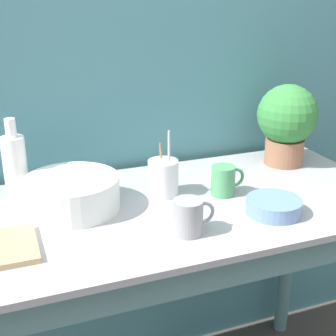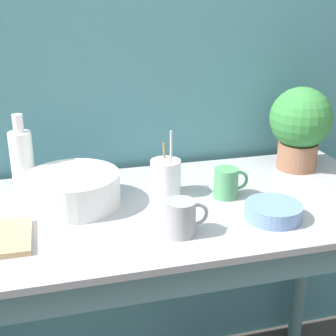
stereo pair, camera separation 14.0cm
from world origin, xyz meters
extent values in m
cube|color=teal|center=(0.00, 0.74, 1.20)|extent=(6.00, 0.05, 2.40)
cylinder|color=slate|center=(0.69, 0.63, 0.44)|extent=(0.06, 0.06, 0.88)
cube|color=slate|center=(0.00, 0.05, 0.83)|extent=(1.37, 0.02, 0.10)
cube|color=#9E9EA3|center=(0.00, 0.34, 0.89)|extent=(1.47, 0.68, 0.02)
cylinder|color=#8C5B42|center=(0.54, 0.52, 0.95)|extent=(0.14, 0.14, 0.10)
sphere|color=#337A38|center=(0.54, 0.52, 1.09)|extent=(0.22, 0.22, 0.22)
cylinder|color=silver|center=(-0.28, 0.41, 0.95)|extent=(0.28, 0.28, 0.10)
cylinder|color=white|center=(-0.43, 0.55, 1.00)|extent=(0.07, 0.07, 0.20)
cylinder|color=white|center=(-0.43, 0.55, 1.13)|extent=(0.03, 0.03, 0.06)
cylinder|color=gray|center=(-0.01, 0.15, 0.95)|extent=(0.08, 0.08, 0.10)
torus|color=gray|center=(0.03, 0.15, 0.95)|extent=(0.07, 0.01, 0.07)
cylinder|color=#4C935B|center=(0.19, 0.35, 0.95)|extent=(0.08, 0.08, 0.10)
torus|color=#4C935B|center=(0.23, 0.35, 0.95)|extent=(0.06, 0.01, 0.06)
cylinder|color=#6684B2|center=(0.27, 0.17, 0.92)|extent=(0.16, 0.16, 0.05)
cylinder|color=silver|center=(0.01, 0.41, 0.96)|extent=(0.10, 0.10, 0.12)
cylinder|color=#B7B7BC|center=(0.02, 0.40, 1.01)|extent=(0.01, 0.01, 0.22)
cylinder|color=olive|center=(0.01, 0.44, 0.98)|extent=(0.01, 0.03, 0.17)
camera|label=1|loc=(-0.46, -0.88, 1.52)|focal=50.00mm
camera|label=2|loc=(-0.33, -0.92, 1.52)|focal=50.00mm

